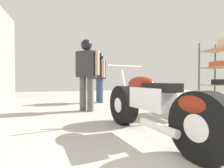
# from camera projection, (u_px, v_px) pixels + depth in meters

# --- Properties ---
(ground_plane) EXTENTS (16.91, 16.91, 0.00)m
(ground_plane) POSITION_uv_depth(u_px,v_px,m) (112.00, 114.00, 3.80)
(ground_plane) COLOR #9E998E
(shelving_unit) EXTENTS (0.58, 0.98, 1.77)m
(shelving_unit) POSITION_uv_depth(u_px,v_px,m) (224.00, 70.00, 3.98)
(shelving_unit) COLOR #4C4C51
(shelving_unit) RESTS_ON ground_plane
(motorcycle_maroon_cruiser) EXTENTS (0.75, 2.23, 1.04)m
(motorcycle_maroon_cruiser) POSITION_uv_depth(u_px,v_px,m) (153.00, 106.00, 2.20)
(motorcycle_maroon_cruiser) COLOR black
(motorcycle_maroon_cruiser) RESTS_ON ground_plane
(mechanic_in_blue) EXTENTS (0.64, 0.51, 1.81)m
(mechanic_in_blue) POSITION_uv_depth(u_px,v_px,m) (87.00, 68.00, 4.15)
(mechanic_in_blue) COLOR #4C4C4C
(mechanic_in_blue) RESTS_ON ground_plane
(mechanic_with_helmet) EXTENTS (0.35, 0.69, 1.74)m
(mechanic_with_helmet) POSITION_uv_depth(u_px,v_px,m) (100.00, 73.00, 5.73)
(mechanic_with_helmet) COLOR #384766
(mechanic_with_helmet) RESTS_ON ground_plane
(red_toolbox) EXTENTS (0.40, 0.21, 0.23)m
(red_toolbox) POSITION_uv_depth(u_px,v_px,m) (200.00, 110.00, 3.64)
(red_toolbox) COLOR #B21919
(red_toolbox) RESTS_ON ground_plane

